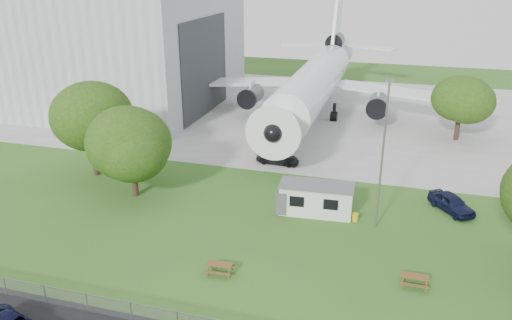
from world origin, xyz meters
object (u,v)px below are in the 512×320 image
(site_cabin, at_px, (316,199))
(picnic_east, at_px, (414,285))
(picnic_west, at_px, (220,273))
(airliner, at_px, (316,80))
(hangar, at_px, (83,38))

(site_cabin, bearing_deg, picnic_east, -46.71)
(picnic_west, bearing_deg, airliner, 86.46)
(airliner, height_order, picnic_east, airliner)
(hangar, xyz_separation_m, picnic_west, (36.31, -39.41, -9.41))
(picnic_west, height_order, picnic_east, same)
(airliner, bearing_deg, hangar, 179.78)
(site_cabin, distance_m, picnic_east, 11.78)
(airliner, relative_size, site_cabin, 6.98)
(site_cabin, height_order, picnic_east, site_cabin)
(picnic_east, bearing_deg, picnic_west, -169.84)
(site_cabin, xyz_separation_m, picnic_west, (-4.79, -10.80, -1.31))
(hangar, relative_size, airliner, 0.90)
(picnic_east, bearing_deg, site_cabin, 133.38)
(airliner, bearing_deg, site_cabin, -79.79)
(site_cabin, relative_size, picnic_east, 3.80)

